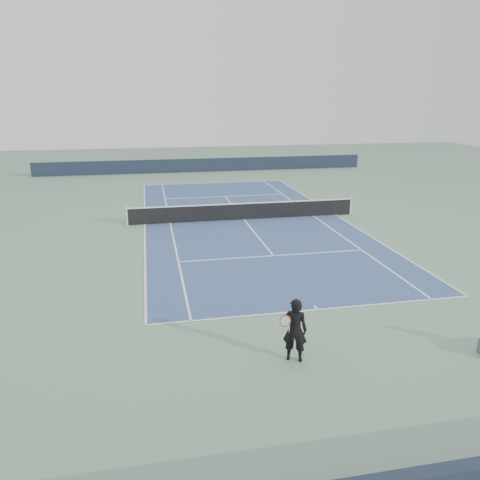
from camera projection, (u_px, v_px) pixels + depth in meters
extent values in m
plane|color=slate|center=(244.00, 220.00, 26.33)|extent=(80.00, 80.00, 0.00)
cube|color=#334D7A|center=(244.00, 219.00, 26.32)|extent=(10.97, 23.77, 0.01)
cylinder|color=silver|center=(127.00, 216.00, 24.98)|extent=(0.10, 0.10, 1.07)
cylinder|color=silver|center=(351.00, 205.00, 27.36)|extent=(0.10, 0.10, 1.07)
cube|color=black|center=(244.00, 212.00, 26.19)|extent=(12.80, 0.03, 0.90)
cube|color=white|center=(244.00, 203.00, 26.05)|extent=(12.80, 0.04, 0.06)
cube|color=black|center=(205.00, 165.00, 42.92)|extent=(30.00, 0.25, 1.20)
imported|color=black|center=(295.00, 330.00, 12.07)|extent=(0.79, 0.70, 1.75)
torus|color=maroon|center=(285.00, 321.00, 11.89)|extent=(0.34, 0.18, 0.36)
cylinder|color=white|center=(285.00, 321.00, 11.89)|extent=(0.29, 0.14, 0.32)
cylinder|color=white|center=(289.00, 329.00, 12.01)|extent=(0.08, 0.13, 0.27)
sphere|color=yellow|center=(296.00, 367.00, 11.93)|extent=(0.07, 0.07, 0.07)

